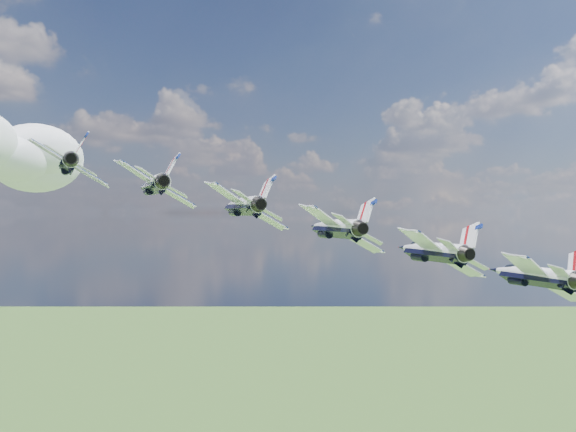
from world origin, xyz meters
TOP-DOWN VIEW (x-y plane):
  - cloud_far at (-5.81, 177.79)m, footprint 66.64×52.36m
  - jet_0 at (-27.96, 14.61)m, footprint 16.68×19.96m
  - jet_1 at (-18.90, 6.01)m, footprint 16.68×19.96m
  - jet_2 at (-9.83, -2.59)m, footprint 16.68×19.96m
  - jet_3 at (-0.77, -11.19)m, footprint 16.68×19.96m
  - jet_4 at (8.30, -19.78)m, footprint 16.68×19.96m
  - jet_5 at (17.36, -28.38)m, footprint 16.68×19.96m

SIDE VIEW (x-z plane):
  - jet_5 at x=17.36m, z-range 133.25..143.68m
  - jet_4 at x=8.30m, z-range 136.22..146.65m
  - jet_3 at x=-0.77m, z-range 139.19..149.62m
  - jet_2 at x=-9.83m, z-range 142.16..152.59m
  - jet_1 at x=-18.90m, z-range 145.13..155.56m
  - jet_0 at x=-27.96m, z-range 148.10..158.53m
  - cloud_far at x=-5.81m, z-range 153.89..180.07m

